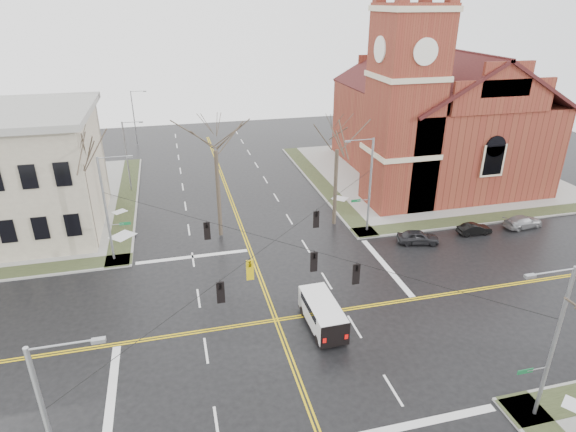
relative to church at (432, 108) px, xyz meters
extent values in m
plane|color=black|center=(-24.76, -24.78, -8.43)|extent=(120.00, 120.00, 0.00)
cube|color=gray|center=(0.24, 0.22, -8.36)|extent=(30.00, 30.00, 0.15)
cube|color=#29321B|center=(-13.56, 0.22, -8.28)|extent=(2.00, 30.00, 0.02)
cube|color=#29321B|center=(0.24, -13.58, -8.28)|extent=(30.00, 2.00, 0.02)
cube|color=#29321B|center=(-35.96, 0.22, -8.28)|extent=(2.00, 30.00, 0.02)
cube|color=gold|center=(-24.88, -24.78, -8.43)|extent=(0.12, 100.00, 0.01)
cube|color=gold|center=(-24.64, -24.78, -8.43)|extent=(0.12, 100.00, 0.01)
cube|color=gold|center=(-24.76, -24.90, -8.43)|extent=(100.00, 0.12, 0.01)
cube|color=gold|center=(-24.76, -24.66, -8.43)|extent=(100.00, 0.12, 0.01)
cube|color=silver|center=(-19.76, -35.28, -8.43)|extent=(9.50, 0.50, 0.01)
cube|color=silver|center=(-29.76, -14.28, -8.43)|extent=(9.50, 0.50, 0.01)
cube|color=silver|center=(-35.26, -29.78, -8.43)|extent=(0.50, 9.50, 0.01)
cube|color=silver|center=(-14.26, -19.78, -8.43)|extent=(0.50, 9.50, 0.01)
cube|color=maroon|center=(-7.76, -7.78, 1.57)|extent=(6.00, 6.00, 20.00)
cube|color=beige|center=(-7.76, -7.78, 11.07)|extent=(6.30, 6.30, 0.50)
cylinder|color=silver|center=(-7.76, -10.83, 7.57)|extent=(2.40, 0.15, 2.40)
cylinder|color=silver|center=(-10.81, -7.78, 7.57)|extent=(0.15, 2.40, 2.40)
cube|color=maroon|center=(1.24, 1.22, -3.43)|extent=(18.00, 24.00, 10.00)
cube|color=maroon|center=(-7.96, -4.78, -6.23)|extent=(2.00, 5.00, 4.40)
cylinder|color=gray|center=(-13.26, -13.28, -3.78)|extent=(0.20, 0.20, 9.00)
cylinder|color=gray|center=(-13.86, -13.28, -5.13)|extent=(1.20, 0.06, 0.06)
cube|color=#105F30|center=(-14.56, -13.28, -5.13)|extent=(0.90, 0.04, 0.25)
cylinder|color=gray|center=(-14.46, -13.28, 0.62)|extent=(2.40, 0.08, 0.08)
cube|color=gray|center=(-15.66, -13.28, 0.57)|extent=(0.50, 0.22, 0.15)
cylinder|color=gray|center=(-36.26, -13.28, -3.78)|extent=(0.20, 0.20, 9.00)
cylinder|color=gray|center=(-35.66, -13.28, -5.13)|extent=(1.20, 0.06, 0.06)
cube|color=#105F30|center=(-34.96, -13.28, -5.13)|extent=(0.90, 0.04, 0.25)
cylinder|color=gray|center=(-35.06, -13.28, 0.62)|extent=(2.40, 0.08, 0.08)
cube|color=gray|center=(-33.86, -13.28, 0.57)|extent=(0.50, 0.22, 0.15)
cylinder|color=gray|center=(-13.26, -36.28, -3.78)|extent=(0.20, 0.20, 9.00)
cylinder|color=gray|center=(-13.86, -36.28, -5.13)|extent=(1.20, 0.06, 0.06)
cube|color=#105F30|center=(-14.56, -36.28, -5.13)|extent=(0.90, 0.04, 0.25)
cylinder|color=gray|center=(-14.46, -36.28, 0.62)|extent=(2.40, 0.08, 0.08)
cube|color=gray|center=(-15.66, -36.28, 0.57)|extent=(0.50, 0.22, 0.15)
cylinder|color=gray|center=(-35.06, -36.28, 0.62)|extent=(2.40, 0.08, 0.08)
cube|color=gray|center=(-33.86, -36.28, 0.57)|extent=(0.50, 0.22, 0.15)
cylinder|color=black|center=(-24.76, -24.78, -2.23)|extent=(23.02, 23.02, 0.03)
cylinder|color=black|center=(-24.76, -24.78, -2.23)|extent=(23.02, 23.02, 0.03)
imported|color=black|center=(-28.76, -28.78, -2.98)|extent=(0.21, 0.26, 1.30)
imported|color=black|center=(-20.76, -20.78, -2.98)|extent=(0.21, 0.26, 1.30)
imported|color=gold|center=(-26.76, -26.78, -2.98)|extent=(0.21, 0.26, 1.30)
imported|color=black|center=(-28.76, -20.78, -2.98)|extent=(0.21, 0.26, 1.30)
imported|color=black|center=(-20.76, -28.78, -2.98)|extent=(0.21, 0.26, 1.30)
imported|color=black|center=(-22.76, -26.78, -2.98)|extent=(0.21, 0.26, 1.30)
cylinder|color=gray|center=(-35.56, 3.22, -4.33)|extent=(0.16, 0.16, 8.00)
cylinder|color=gray|center=(-34.56, 3.22, -0.43)|extent=(2.00, 0.07, 0.07)
cube|color=gray|center=(-33.56, 3.22, -0.48)|extent=(0.45, 0.20, 0.13)
cylinder|color=gray|center=(-35.56, 23.22, -4.33)|extent=(0.16, 0.16, 8.00)
cylinder|color=gray|center=(-34.56, 23.22, -0.43)|extent=(2.00, 0.07, 0.07)
cube|color=gray|center=(-33.56, 23.22, -0.48)|extent=(0.45, 0.20, 0.13)
cube|color=white|center=(-21.91, -26.27, -7.32)|extent=(2.01, 4.96, 1.58)
cube|color=white|center=(-21.95, -24.23, -7.55)|extent=(1.92, 0.88, 1.11)
cube|color=black|center=(-21.96, -23.90, -7.04)|extent=(1.72, 0.15, 0.74)
cube|color=black|center=(-21.91, -26.08, -6.81)|extent=(1.99, 3.38, 0.51)
cube|color=#B70C0A|center=(-22.58, -28.79, -7.50)|extent=(0.22, 0.07, 0.32)
cube|color=#B70C0A|center=(-21.13, -28.76, -7.50)|extent=(0.22, 0.07, 0.32)
cube|color=black|center=(-21.91, -26.27, -8.13)|extent=(2.06, 5.01, 0.09)
cylinder|color=black|center=(-22.80, -24.66, -8.10)|extent=(0.26, 0.67, 0.67)
cylinder|color=black|center=(-21.09, -24.63, -8.10)|extent=(0.26, 0.67, 0.67)
cylinder|color=black|center=(-22.73, -27.91, -8.10)|extent=(0.26, 0.67, 0.67)
cylinder|color=black|center=(-21.02, -27.88, -8.10)|extent=(0.26, 0.67, 0.67)
imported|color=black|center=(-9.77, -16.71, -7.80)|extent=(4.00, 2.42, 1.27)
imported|color=black|center=(-3.68, -16.28, -7.91)|extent=(3.22, 1.20, 1.05)
imported|color=gray|center=(1.79, -16.08, -7.85)|extent=(4.19, 2.11, 1.17)
cylinder|color=#3D3126|center=(-37.91, -10.78, -4.43)|extent=(0.36, 0.36, 7.70)
cylinder|color=#3D3126|center=(-26.91, -10.90, -4.22)|extent=(0.36, 0.36, 8.13)
cylinder|color=#3D3126|center=(-15.84, -11.11, -4.54)|extent=(0.36, 0.36, 7.48)
camera|label=1|loc=(-30.61, -51.51, 11.82)|focal=30.00mm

